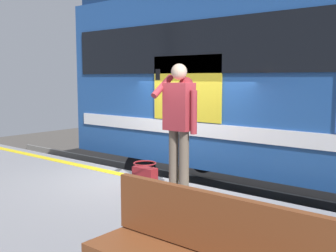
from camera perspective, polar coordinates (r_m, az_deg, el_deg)
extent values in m
plane|color=#4C4742|center=(6.92, -0.95, -14.86)|extent=(24.78, 24.78, 0.00)
cube|color=gray|center=(5.46, -15.58, -15.91)|extent=(13.66, 4.11, 0.95)
cube|color=yellow|center=(6.41, -2.72, -7.71)|extent=(13.38, 0.16, 0.01)
cube|color=slate|center=(8.06, 6.27, -11.11)|extent=(17.75, 0.08, 0.16)
cube|color=slate|center=(9.25, 11.18, -8.83)|extent=(17.75, 0.08, 0.16)
cube|color=#1E478C|center=(7.62, 19.43, 6.27)|extent=(9.42, 2.88, 3.17)
cube|color=black|center=(6.30, 15.02, 11.43)|extent=(8.95, 0.03, 0.90)
cube|color=silver|center=(6.34, 14.62, -1.52)|extent=(8.95, 0.03, 0.24)
cube|color=gold|center=(7.12, 2.59, 5.36)|extent=(1.47, 0.02, 1.15)
cylinder|color=black|center=(8.50, -3.94, -6.64)|extent=(0.84, 0.12, 0.84)
cylinder|color=black|center=(10.26, 4.93, -4.30)|extent=(0.84, 0.12, 0.84)
cylinder|color=brown|center=(5.59, 2.28, -5.21)|extent=(0.14, 0.14, 0.89)
cylinder|color=brown|center=(5.70, 0.83, -4.98)|extent=(0.14, 0.14, 0.89)
cube|color=maroon|center=(5.54, 1.57, 2.77)|extent=(0.40, 0.24, 0.66)
sphere|color=maroon|center=(5.65, 2.58, 5.97)|extent=(0.20, 0.20, 0.20)
sphere|color=beige|center=(5.53, 1.59, 7.71)|extent=(0.22, 0.22, 0.22)
cylinder|color=maroon|center=(5.40, 3.67, 1.95)|extent=(0.09, 0.09, 0.59)
cylinder|color=maroon|center=(5.61, -0.79, 5.66)|extent=(0.09, 0.42, 0.33)
cube|color=black|center=(5.53, -1.47, 7.30)|extent=(0.07, 0.02, 0.15)
cube|color=maroon|center=(5.97, -3.30, -7.32)|extent=(0.38, 0.16, 0.31)
torus|color=maroon|center=(5.92, -3.32, -5.29)|extent=(0.34, 0.34, 0.02)
cube|color=brown|center=(2.64, 6.09, -13.54)|extent=(1.57, 0.06, 0.40)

